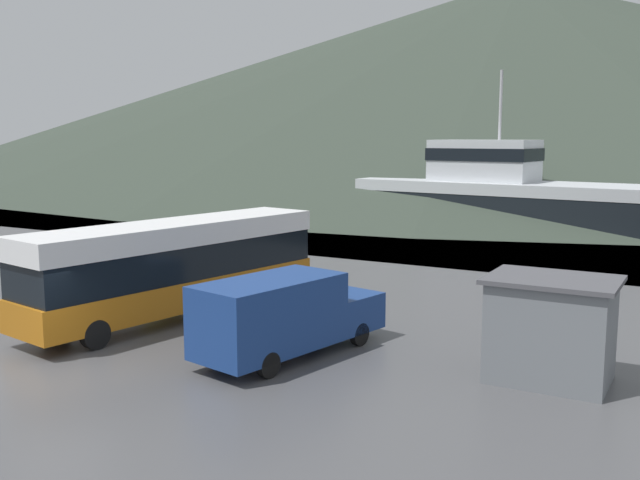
{
  "coord_description": "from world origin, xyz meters",
  "views": [
    {
      "loc": [
        14.87,
        -12.47,
        6.25
      ],
      "look_at": [
        0.59,
        12.88,
        2.0
      ],
      "focal_mm": 40.0,
      "sensor_mm": 36.0,
      "label": 1
    }
  ],
  "objects_px": {
    "tour_bus": "(177,264)",
    "delivery_van": "(285,314)",
    "fishing_boat": "(508,194)",
    "storage_bin": "(161,267)",
    "small_boat": "(400,206)",
    "dock_kiosk": "(551,329)"
  },
  "relations": [
    {
      "from": "small_boat",
      "to": "storage_bin",
      "type": "bearing_deg",
      "value": -127.13
    },
    {
      "from": "tour_bus",
      "to": "delivery_van",
      "type": "height_order",
      "value": "tour_bus"
    },
    {
      "from": "storage_bin",
      "to": "small_boat",
      "type": "relative_size",
      "value": 0.22
    },
    {
      "from": "tour_bus",
      "to": "small_boat",
      "type": "xyz_separation_m",
      "value": [
        -7.22,
        36.6,
        -1.43
      ]
    },
    {
      "from": "tour_bus",
      "to": "fishing_boat",
      "type": "height_order",
      "value": "fishing_boat"
    },
    {
      "from": "delivery_van",
      "to": "fishing_boat",
      "type": "relative_size",
      "value": 0.29
    },
    {
      "from": "tour_bus",
      "to": "storage_bin",
      "type": "bearing_deg",
      "value": 146.92
    },
    {
      "from": "tour_bus",
      "to": "dock_kiosk",
      "type": "bearing_deg",
      "value": 8.32
    },
    {
      "from": "storage_bin",
      "to": "small_boat",
      "type": "bearing_deg",
      "value": 95.06
    },
    {
      "from": "tour_bus",
      "to": "storage_bin",
      "type": "distance_m",
      "value": 6.01
    },
    {
      "from": "storage_bin",
      "to": "small_boat",
      "type": "distance_m",
      "value": 32.72
    },
    {
      "from": "tour_bus",
      "to": "fishing_boat",
      "type": "relative_size",
      "value": 0.52
    },
    {
      "from": "delivery_van",
      "to": "fishing_boat",
      "type": "bearing_deg",
      "value": 105.48
    },
    {
      "from": "dock_kiosk",
      "to": "fishing_boat",
      "type": "bearing_deg",
      "value": 106.71
    },
    {
      "from": "delivery_van",
      "to": "storage_bin",
      "type": "bearing_deg",
      "value": 160.6
    },
    {
      "from": "small_boat",
      "to": "delivery_van",
      "type": "bearing_deg",
      "value": -113.75
    },
    {
      "from": "tour_bus",
      "to": "fishing_boat",
      "type": "distance_m",
      "value": 30.56
    },
    {
      "from": "tour_bus",
      "to": "fishing_boat",
      "type": "xyz_separation_m",
      "value": [
        3.44,
        30.37,
        0.43
      ]
    },
    {
      "from": "tour_bus",
      "to": "small_boat",
      "type": "distance_m",
      "value": 37.33
    },
    {
      "from": "storage_bin",
      "to": "dock_kiosk",
      "type": "relative_size",
      "value": 0.46
    },
    {
      "from": "fishing_boat",
      "to": "tour_bus",
      "type": "bearing_deg",
      "value": -0.6
    },
    {
      "from": "storage_bin",
      "to": "delivery_van",
      "type": "bearing_deg",
      "value": -30.97
    }
  ]
}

